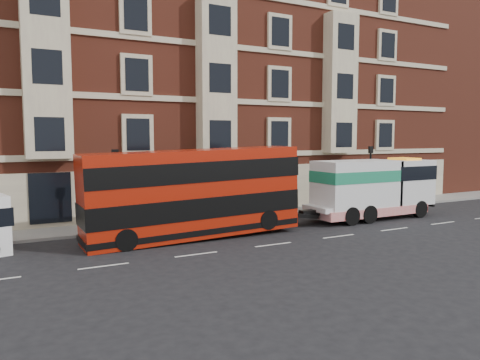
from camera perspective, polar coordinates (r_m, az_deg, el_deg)
name	(u,v)px	position (r m, az deg, el deg)	size (l,w,h in m)	color
ground	(273,245)	(22.70, 4.08, -7.87)	(120.00, 120.00, 0.00)	black
sidewalk	(209,219)	(29.18, -3.79, -4.77)	(90.00, 3.00, 0.15)	slate
victorian_terrace	(173,71)	(36.21, -8.16, 13.01)	(45.00, 12.00, 20.40)	maroon
filler_east	(462,96)	(54.81, 25.47, 9.24)	(18.00, 10.00, 19.00)	maroon
lamp_post_west	(116,184)	(25.69, -14.91, -0.44)	(0.35, 0.15, 4.35)	black
lamp_post_east	(370,172)	(34.53, 15.59, 0.96)	(0.35, 0.15, 4.35)	black
double_decker_bus	(193,192)	(23.83, -5.70, -1.44)	(11.11, 2.55, 4.50)	#A21909
tow_truck	(371,188)	(30.53, 15.73, -0.92)	(8.90, 2.63, 3.71)	white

